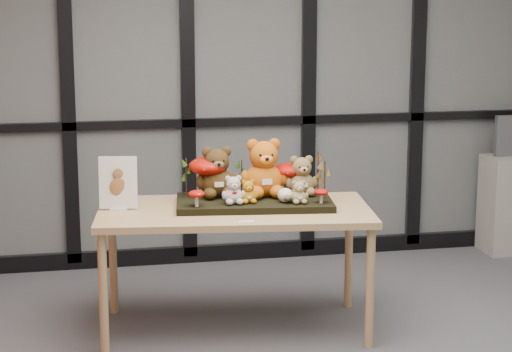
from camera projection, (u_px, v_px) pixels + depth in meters
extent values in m
plane|color=#B0AEA6|center=(248.00, 73.00, 6.77)|extent=(5.00, 0.00, 5.00)
cube|color=#2D383F|center=(249.00, 73.00, 6.74)|extent=(4.90, 0.02, 2.70)
cube|color=black|center=(249.00, 251.00, 7.00)|extent=(4.90, 0.06, 0.12)
cube|color=black|center=(249.00, 121.00, 6.81)|extent=(4.90, 0.06, 0.06)
cube|color=black|center=(67.00, 77.00, 6.48)|extent=(0.10, 0.06, 2.70)
cube|color=black|center=(188.00, 75.00, 6.65)|extent=(0.10, 0.06, 2.70)
cube|color=black|center=(309.00, 72.00, 6.83)|extent=(0.10, 0.06, 2.70)
cube|color=black|center=(418.00, 70.00, 6.99)|extent=(0.10, 0.06, 2.70)
cube|color=tan|center=(235.00, 212.00, 5.42)|extent=(1.68, 0.99, 0.04)
cylinder|color=tan|center=(103.00, 295.00, 5.10)|extent=(0.05, 0.05, 0.70)
cylinder|color=tan|center=(113.00, 259.00, 5.78)|extent=(0.05, 0.05, 0.70)
cylinder|color=tan|center=(370.00, 288.00, 5.21)|extent=(0.05, 0.05, 0.70)
cylinder|color=tan|center=(349.00, 254.00, 5.88)|extent=(0.05, 0.05, 0.70)
cube|color=black|center=(254.00, 203.00, 5.48)|extent=(0.96, 0.57, 0.04)
cube|color=silver|center=(119.00, 209.00, 5.38)|extent=(0.11, 0.07, 0.01)
cube|color=white|center=(118.00, 182.00, 5.35)|extent=(0.22, 0.06, 0.30)
ellipsoid|color=brown|center=(118.00, 187.00, 5.35)|extent=(0.10, 0.01, 0.11)
ellipsoid|color=brown|center=(118.00, 174.00, 5.33)|extent=(0.06, 0.01, 0.06)
cube|color=white|center=(247.00, 221.00, 5.11)|extent=(0.09, 0.03, 0.00)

